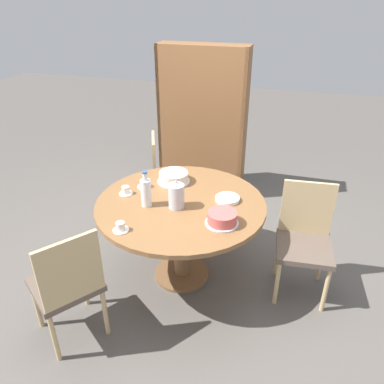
% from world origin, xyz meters
% --- Properties ---
extents(ground_plane, '(14.00, 14.00, 0.00)m').
position_xyz_m(ground_plane, '(0.00, 0.00, 0.00)').
color(ground_plane, '#56514C').
extents(dining_table, '(1.33, 1.33, 0.73)m').
position_xyz_m(dining_table, '(0.00, 0.00, 0.61)').
color(dining_table, brown).
rests_on(dining_table, ground_plane).
extents(chair_a, '(0.59, 0.59, 0.91)m').
position_xyz_m(chair_a, '(-0.53, -0.82, 0.49)').
color(chair_a, tan).
rests_on(chair_a, ground_plane).
extents(chair_b, '(0.45, 0.45, 0.91)m').
position_xyz_m(chair_b, '(0.97, 0.14, 0.49)').
color(chair_b, tan).
rests_on(chair_b, ground_plane).
extents(chair_c, '(0.55, 0.55, 0.91)m').
position_xyz_m(chair_c, '(-0.43, 0.88, 0.49)').
color(chair_c, tan).
rests_on(chair_c, ground_plane).
extents(bookshelf, '(0.98, 0.28, 1.69)m').
position_xyz_m(bookshelf, '(-0.24, 1.55, 0.80)').
color(bookshelf, brown).
rests_on(bookshelf, ground_plane).
extents(coffee_pot, '(0.12, 0.12, 0.23)m').
position_xyz_m(coffee_pot, '(-0.01, -0.08, 0.84)').
color(coffee_pot, silver).
rests_on(coffee_pot, dining_table).
extents(water_bottle, '(0.08, 0.08, 0.29)m').
position_xyz_m(water_bottle, '(-0.23, -0.12, 0.85)').
color(water_bottle, silver).
rests_on(water_bottle, dining_table).
extents(cake_main, '(0.28, 0.28, 0.09)m').
position_xyz_m(cake_main, '(-0.16, 0.31, 0.78)').
color(cake_main, silver).
rests_on(cake_main, dining_table).
extents(cake_second, '(0.24, 0.24, 0.09)m').
position_xyz_m(cake_second, '(0.37, -0.21, 0.78)').
color(cake_second, silver).
rests_on(cake_second, dining_table).
extents(cup_a, '(0.11, 0.11, 0.07)m').
position_xyz_m(cup_a, '(-0.37, 0.15, 0.76)').
color(cup_a, white).
rests_on(cup_a, dining_table).
extents(cup_b, '(0.11, 0.11, 0.07)m').
position_xyz_m(cup_b, '(-0.47, -0.00, 0.76)').
color(cup_b, white).
rests_on(cup_b, dining_table).
extents(cup_c, '(0.11, 0.11, 0.07)m').
position_xyz_m(cup_c, '(-0.28, -0.48, 0.76)').
color(cup_c, white).
rests_on(cup_c, dining_table).
extents(plate_stack, '(0.19, 0.19, 0.03)m').
position_xyz_m(plate_stack, '(0.35, 0.13, 0.75)').
color(plate_stack, white).
rests_on(plate_stack, dining_table).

